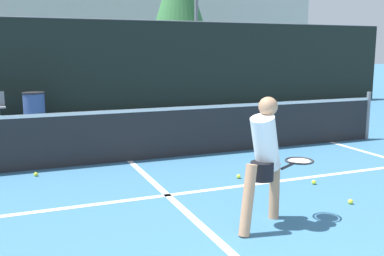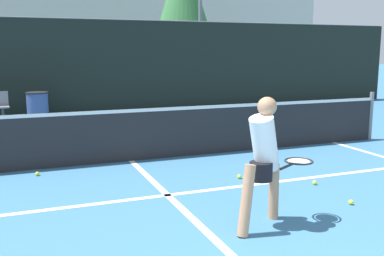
% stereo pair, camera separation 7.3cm
% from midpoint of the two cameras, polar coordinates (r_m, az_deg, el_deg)
% --- Properties ---
extents(court_service_line, '(8.25, 0.10, 0.01)m').
position_cam_midpoint_polar(court_service_line, '(6.30, -2.78, -8.51)').
color(court_service_line, white).
rests_on(court_service_line, ground).
extents(court_center_mark, '(0.10, 5.29, 0.01)m').
position_cam_midpoint_polar(court_center_mark, '(5.83, -1.08, -10.05)').
color(court_center_mark, white).
rests_on(court_center_mark, ground).
extents(net, '(11.09, 0.09, 1.07)m').
position_cam_midpoint_polar(net, '(8.15, -7.57, -0.67)').
color(net, slate).
rests_on(net, ground).
extents(fence_back, '(24.00, 0.06, 2.97)m').
position_cam_midpoint_polar(fence_back, '(14.57, -14.02, 7.55)').
color(fence_back, black).
rests_on(fence_back, ground).
extents(player_practicing, '(1.19, 0.58, 1.48)m').
position_cam_midpoint_polar(player_practicing, '(5.11, 9.56, -3.56)').
color(player_practicing, tan).
rests_on(player_practicing, ground).
extents(tennis_ball_scattered_2, '(0.07, 0.07, 0.07)m').
position_cam_midpoint_polar(tennis_ball_scattered_2, '(7.12, 6.33, -6.15)').
color(tennis_ball_scattered_2, '#D1E033').
rests_on(tennis_ball_scattered_2, ground).
extents(tennis_ball_scattered_3, '(0.07, 0.07, 0.07)m').
position_cam_midpoint_polar(tennis_ball_scattered_3, '(7.01, 15.60, -6.70)').
color(tennis_ball_scattered_3, '#D1E033').
rests_on(tennis_ball_scattered_3, ground).
extents(tennis_ball_scattered_4, '(0.07, 0.07, 0.07)m').
position_cam_midpoint_polar(tennis_ball_scattered_4, '(6.29, 19.85, -8.86)').
color(tennis_ball_scattered_4, '#D1E033').
rests_on(tennis_ball_scattered_4, ground).
extents(tennis_ball_scattered_6, '(0.07, 0.07, 0.07)m').
position_cam_midpoint_polar(tennis_ball_scattered_6, '(7.64, -18.79, -5.52)').
color(tennis_ball_scattered_6, '#D1E033').
rests_on(tennis_ball_scattered_6, ground).
extents(trash_bin, '(0.62, 0.62, 0.81)m').
position_cam_midpoint_polar(trash_bin, '(13.61, -18.87, 2.65)').
color(trash_bin, '#384C7F').
rests_on(trash_bin, ground).
extents(building_far, '(36.00, 2.40, 6.47)m').
position_cam_midpoint_polar(building_far, '(28.48, -17.96, 11.89)').
color(building_far, beige).
rests_on(building_far, ground).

